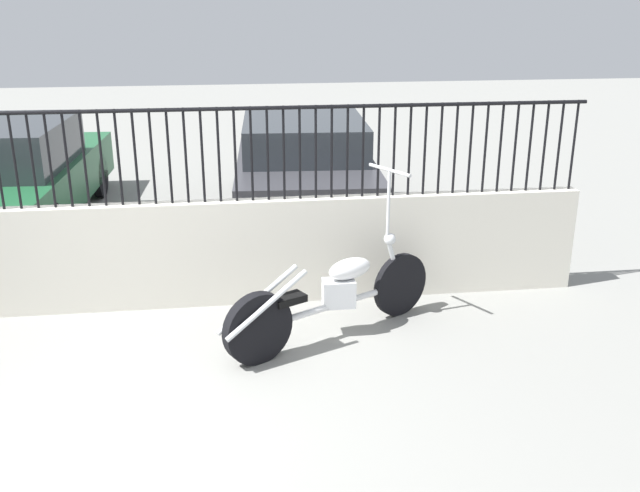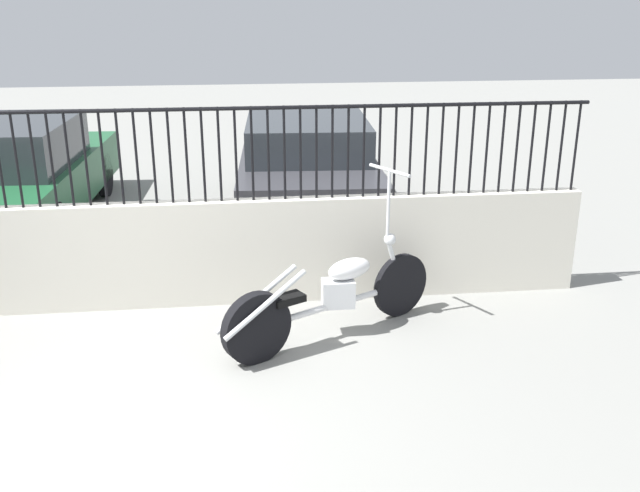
{
  "view_description": "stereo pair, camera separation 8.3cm",
  "coord_description": "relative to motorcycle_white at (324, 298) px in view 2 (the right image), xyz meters",
  "views": [
    {
      "loc": [
        0.97,
        -4.2,
        2.86
      ],
      "look_at": [
        1.76,
        1.81,
        0.7
      ],
      "focal_mm": 40.0,
      "sensor_mm": 36.0,
      "label": 1
    },
    {
      "loc": [
        1.05,
        -4.21,
        2.86
      ],
      "look_at": [
        1.76,
        1.81,
        0.7
      ],
      "focal_mm": 40.0,
      "sensor_mm": 36.0,
      "label": 2
    }
  ],
  "objects": [
    {
      "name": "fence_railing",
      "position": [
        -1.75,
        0.92,
        1.19
      ],
      "size": [
        8.78,
        0.04,
        0.87
      ],
      "color": "black",
      "rests_on": "low_wall"
    },
    {
      "name": "car_green",
      "position": [
        -3.61,
        3.71,
        0.29
      ],
      "size": [
        2.09,
        4.28,
        1.37
      ],
      "rotation": [
        0.0,
        0.0,
        1.52
      ],
      "color": "black",
      "rests_on": "ground_plane"
    },
    {
      "name": "motorcycle_white",
      "position": [
        0.0,
        0.0,
        0.0
      ],
      "size": [
        1.97,
        1.16,
        1.44
      ],
      "rotation": [
        0.0,
        0.0,
        0.5
      ],
      "color": "black",
      "rests_on": "ground_plane"
    },
    {
      "name": "car_dark_grey",
      "position": [
        0.23,
        3.72,
        0.29
      ],
      "size": [
        1.95,
        4.16,
        1.33
      ],
      "rotation": [
        0.0,
        0.0,
        1.51
      ],
      "color": "black",
      "rests_on": "ground_plane"
    },
    {
      "name": "low_wall",
      "position": [
        -1.75,
        0.92,
        0.12
      ],
      "size": [
        8.78,
        0.18,
        1.02
      ],
      "color": "beige",
      "rests_on": "ground_plane"
    },
    {
      "name": "ground_plane",
      "position": [
        -1.75,
        -1.34,
        -0.39
      ],
      "size": [
        40.0,
        40.0,
        0.0
      ],
      "primitive_type": "plane",
      "color": "gray"
    }
  ]
}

